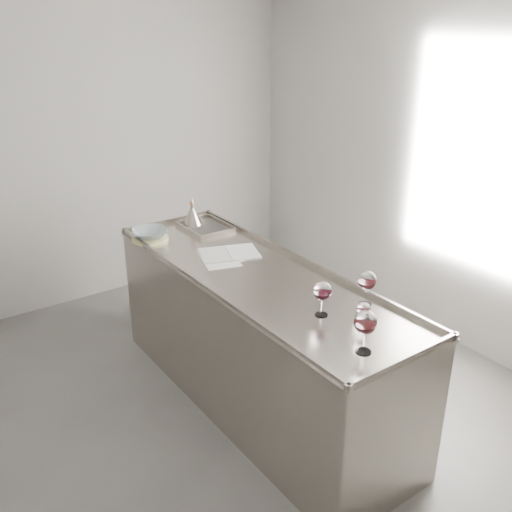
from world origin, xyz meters
TOP-DOWN VIEW (x-y plane):
  - room_shell at (0.00, 0.00)m, footprint 4.54×5.04m
  - counter at (0.50, 0.30)m, footprint 0.77×2.42m
  - wine_glass_left at (0.40, -0.71)m, footprint 0.11×0.11m
  - wine_glass_middle at (0.48, -0.32)m, footprint 0.10×0.10m
  - wine_glass_right at (0.77, -0.37)m, footprint 0.10×0.10m
  - wine_glass_small at (0.56, -0.55)m, footprint 0.07×0.07m
  - notebook at (0.54, 0.68)m, footprint 0.46×0.39m
  - loose_paper_top at (0.44, 0.65)m, footprint 0.31×0.37m
  - loose_paper_under at (0.59, 0.66)m, footprint 0.20×0.28m
  - trivet at (0.23, 1.24)m, footprint 0.32×0.32m
  - ceramic_bowl at (0.23, 1.24)m, footprint 0.30×0.30m
  - wine_funnel at (0.64, 1.35)m, footprint 0.15×0.15m

SIDE VIEW (x-z plane):
  - counter at x=0.50m, z-range -0.01..0.96m
  - loose_paper_top at x=0.44m, z-range 0.94..0.94m
  - loose_paper_under at x=0.59m, z-range 0.94..0.94m
  - notebook at x=0.54m, z-range 0.94..0.95m
  - trivet at x=0.23m, z-range 0.94..0.96m
  - ceramic_bowl at x=0.23m, z-range 0.96..1.02m
  - wine_funnel at x=0.64m, z-range 0.90..1.12m
  - wine_glass_small at x=0.56m, z-range 0.97..1.12m
  - wine_glass_middle at x=0.48m, z-range 0.98..1.18m
  - wine_glass_right at x=0.77m, z-range 0.98..1.19m
  - wine_glass_left at x=0.40m, z-range 0.99..1.21m
  - room_shell at x=0.00m, z-range -0.02..2.82m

